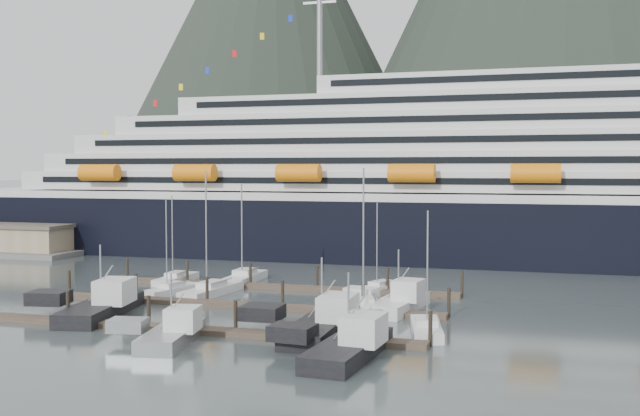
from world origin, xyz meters
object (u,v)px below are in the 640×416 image
(cruise_ship, at_px, (556,188))
(sailboat_b, at_px, (211,291))
(trawler_e, at_px, (397,302))
(sailboat_g, at_px, (381,289))
(sailboat_f, at_px, (245,279))
(sailboat_d, at_px, (362,308))
(trawler_c, at_px, (320,324))
(trawler_d, at_px, (347,346))
(trawler_b, at_px, (170,333))
(trawler_a, at_px, (100,306))
(sailboat_h, at_px, (426,330))
(sailboat_e, at_px, (176,279))
(sailboat_c, at_px, (172,291))

(cruise_ship, relative_size, sailboat_b, 13.63)
(trawler_e, bearing_deg, sailboat_g, 28.28)
(cruise_ship, relative_size, sailboat_f, 15.34)
(sailboat_d, relative_size, trawler_e, 1.36)
(sailboat_b, distance_m, trawler_c, 24.93)
(trawler_d, xyz_separation_m, trawler_e, (0.14, 20.82, -0.03))
(sailboat_d, relative_size, sailboat_f, 1.15)
(sailboat_f, bearing_deg, trawler_b, -169.93)
(trawler_a, bearing_deg, sailboat_h, -98.81)
(trawler_a, bearing_deg, trawler_b, -135.42)
(cruise_ship, distance_m, sailboat_b, 61.69)
(sailboat_e, xyz_separation_m, trawler_c, (27.30, -24.33, 0.57))
(cruise_ship, height_order, trawler_a, cruise_ship)
(sailboat_d, distance_m, trawler_b, 22.51)
(trawler_a, xyz_separation_m, trawler_e, (28.87, 11.47, -0.08))
(sailboat_h, bearing_deg, trawler_d, 143.51)
(trawler_e, bearing_deg, sailboat_f, 67.18)
(sailboat_b, xyz_separation_m, sailboat_e, (-8.74, 7.71, -0.04))
(trawler_e, bearing_deg, trawler_b, 149.98)
(sailboat_e, bearing_deg, sailboat_b, -131.53)
(sailboat_e, xyz_separation_m, sailboat_h, (36.67, -21.56, 0.01))
(sailboat_d, xyz_separation_m, sailboat_h, (8.09, -8.61, -0.03))
(sailboat_e, bearing_deg, trawler_a, -172.27)
(sailboat_c, bearing_deg, trawler_a, -169.49)
(trawler_b, distance_m, trawler_e, 25.89)
(sailboat_c, bearing_deg, cruise_ship, -30.51)
(trawler_b, bearing_deg, trawler_c, -68.02)
(cruise_ship, xyz_separation_m, sailboat_c, (-44.81, -46.36, -11.64))
(trawler_d, bearing_deg, sailboat_d, 14.10)
(sailboat_e, bearing_deg, sailboat_h, -120.56)
(sailboat_b, xyz_separation_m, sailboat_d, (19.84, -5.24, -0.00))
(sailboat_g, xyz_separation_m, trawler_a, (-24.62, -23.25, 0.61))
(sailboat_d, xyz_separation_m, trawler_a, (-25.45, -9.79, 0.56))
(cruise_ship, relative_size, trawler_e, 18.20)
(sailboat_d, height_order, trawler_e, sailboat_d)
(sailboat_b, height_order, sailboat_h, sailboat_b)
(sailboat_g, relative_size, trawler_e, 0.99)
(trawler_b, relative_size, trawler_e, 0.93)
(sailboat_f, distance_m, trawler_b, 35.18)
(sailboat_e, distance_m, trawler_d, 45.22)
(sailboat_f, distance_m, trawler_e, 27.29)
(trawler_b, bearing_deg, trawler_a, 45.11)
(sailboat_b, height_order, sailboat_d, sailboat_d)
(cruise_ship, relative_size, trawler_d, 16.14)
(cruise_ship, distance_m, sailboat_d, 55.85)
(sailboat_b, relative_size, trawler_d, 1.18)
(sailboat_c, distance_m, sailboat_g, 25.52)
(sailboat_e, height_order, trawler_d, sailboat_e)
(sailboat_d, relative_size, trawler_a, 1.03)
(sailboat_c, relative_size, trawler_a, 0.78)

